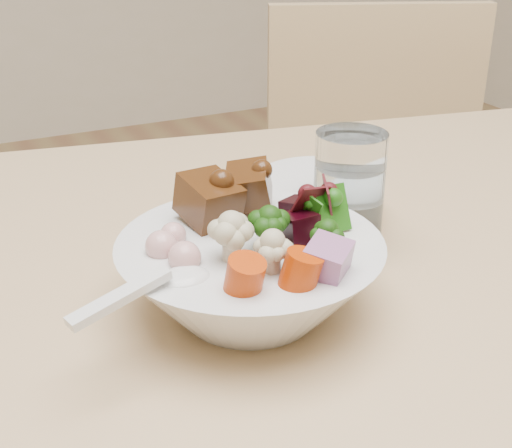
# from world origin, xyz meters

# --- Properties ---
(chair_far) EXTENTS (0.54, 0.54, 0.90)m
(chair_far) POSITION_xyz_m (0.44, 0.63, 0.51)
(chair_far) COLOR tan
(chair_far) RESTS_ON ground
(food_bowl) EXTENTS (0.21, 0.21, 0.11)m
(food_bowl) POSITION_xyz_m (-0.10, 0.08, 0.82)
(food_bowl) COLOR silver
(food_bowl) RESTS_ON dining_table
(soup_spoon) EXTENTS (0.11, 0.05, 0.02)m
(soup_spoon) POSITION_xyz_m (-0.18, 0.05, 0.85)
(soup_spoon) COLOR silver
(soup_spoon) RESTS_ON food_bowl
(water_glass) EXTENTS (0.06, 0.06, 0.11)m
(water_glass) POSITION_xyz_m (0.03, 0.14, 0.84)
(water_glass) COLOR white
(water_glass) RESTS_ON dining_table
(side_bowl) EXTENTS (0.13, 0.13, 0.04)m
(side_bowl) POSITION_xyz_m (0.04, 0.21, 0.81)
(side_bowl) COLOR silver
(side_bowl) RESTS_ON dining_table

